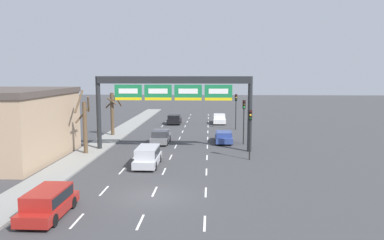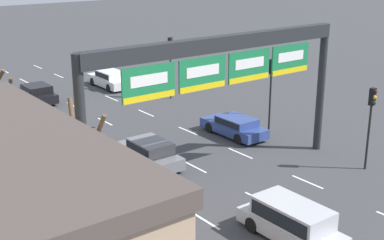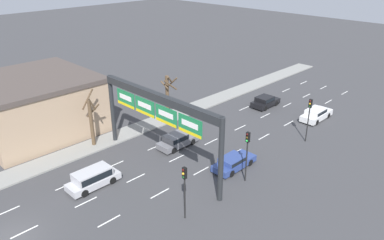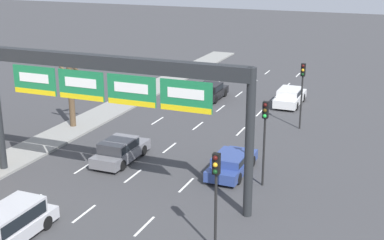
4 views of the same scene
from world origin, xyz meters
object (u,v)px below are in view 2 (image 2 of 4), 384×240
Objects in this scene: sign_gantry at (223,65)px; traffic_light_near_gantry at (171,55)px; car_white at (110,78)px; suv_silver at (292,220)px; tree_bare_third at (92,180)px; car_grey at (149,152)px; car_black at (36,93)px; traffic_light_far_end at (271,81)px; car_blue at (235,125)px; traffic_light_mid_block at (371,112)px.

sign_gantry reaches higher than traffic_light_near_gantry.
suv_silver is at bearing -103.82° from car_white.
tree_bare_third is (-6.57, 4.09, 2.05)m from suv_silver.
car_black is at bearing 90.06° from car_grey.
car_grey is at bearing 114.81° from sign_gantry.
traffic_light_near_gantry is 10.65m from traffic_light_far_end.
car_white is 0.81× the size of tree_bare_third.
car_white is 1.05× the size of suv_silver.
suv_silver is at bearing -121.45° from car_blue.
sign_gantry is 6.67m from car_grey.
car_black reaches higher than car_blue.
traffic_light_mid_block is (0.00, -17.94, -0.24)m from traffic_light_near_gantry.
traffic_light_mid_block is (8.84, -7.43, 2.41)m from car_grey.
car_black is 16.45m from car_blue.
traffic_light_far_end reaches higher than car_blue.
traffic_light_near_gantry reaches higher than car_blue.
car_black is at bearing 149.46° from traffic_light_near_gantry.
tree_bare_third is at bearing -136.78° from car_grey.
traffic_light_near_gantry is (8.60, 20.54, 2.52)m from suv_silver.
car_grey is at bearing -173.45° from car_blue.
car_blue is 0.95× the size of traffic_light_near_gantry.
suv_silver is at bearing -104.06° from sign_gantry.
car_black is at bearing 90.57° from suv_silver.
car_blue is 1.01× the size of suv_silver.
traffic_light_near_gantry is (8.85, -5.22, 2.67)m from car_black.
traffic_light_near_gantry reaches higher than traffic_light_mid_block.
traffic_light_far_end is at bearing 48.63° from suv_silver.
car_blue is at bearing -101.49° from traffic_light_near_gantry.
traffic_light_far_end is (2.17, -16.69, 2.62)m from car_white.
traffic_light_far_end is 0.81× the size of tree_bare_third.
suv_silver is at bearing -112.71° from traffic_light_near_gantry.
tree_bare_third is at bearing -106.24° from car_black.
car_white is at bearing 67.72° from car_grey.
car_black is (-6.79, -0.81, -0.02)m from car_white.
sign_gantry is at bearing 14.42° from tree_bare_third.
sign_gantry is at bearing -65.19° from car_grey.
suv_silver reaches higher than car_black.
traffic_light_far_end is (8.95, -0.15, 2.63)m from car_grey.
tree_bare_third is at bearing 148.08° from suv_silver.
tree_bare_third is at bearing -159.21° from traffic_light_far_end.
suv_silver reaches higher than car_blue.
car_blue is 0.96× the size of traffic_light_far_end.
suv_silver is (-6.62, -10.83, 0.21)m from car_blue.
sign_gantry is at bearing 153.16° from traffic_light_mid_block.
traffic_light_near_gantry is (2.06, -6.03, 2.65)m from car_white.
sign_gantry is 16.19m from traffic_light_near_gantry.
car_white is at bearing 90.31° from car_blue.
tree_bare_third is (-15.28, -5.80, -0.45)m from traffic_light_far_end.
traffic_light_near_gantry reaches higher than car_black.
traffic_light_near_gantry is at bearing -30.54° from car_black.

